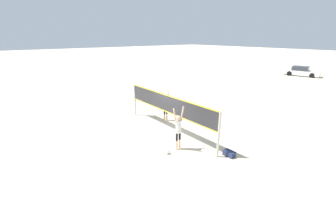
% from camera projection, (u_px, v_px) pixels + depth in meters
% --- Properties ---
extents(ground_plane, '(200.00, 200.00, 0.00)m').
position_uv_depth(ground_plane, '(168.00, 132.00, 13.79)').
color(ground_plane, beige).
extents(volleyball_net, '(7.81, 0.11, 2.32)m').
position_uv_depth(volleyball_net, '(168.00, 106.00, 13.26)').
color(volleyball_net, beige).
rests_on(volleyball_net, ground_plane).
extents(player_spiker, '(0.28, 0.72, 2.27)m').
position_uv_depth(player_spiker, '(178.00, 127.00, 11.32)').
color(player_spiker, beige).
rests_on(player_spiker, ground_plane).
extents(player_blocker, '(0.28, 0.70, 2.10)m').
position_uv_depth(player_blocker, '(166.00, 105.00, 15.27)').
color(player_blocker, tan).
rests_on(player_blocker, ground_plane).
extents(volleyball, '(0.23, 0.23, 0.23)m').
position_uv_depth(volleyball, '(168.00, 152.00, 11.18)').
color(volleyball, white).
rests_on(volleyball, ground_plane).
extents(gear_bag, '(0.56, 0.34, 0.27)m').
position_uv_depth(gear_bag, '(229.00, 153.00, 10.97)').
color(gear_bag, navy).
rests_on(gear_bag, ground_plane).
extents(parked_car_near, '(4.90, 2.77, 1.37)m').
position_uv_depth(parked_car_near, '(301.00, 72.00, 32.67)').
color(parked_car_near, silver).
rests_on(parked_car_near, ground_plane).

